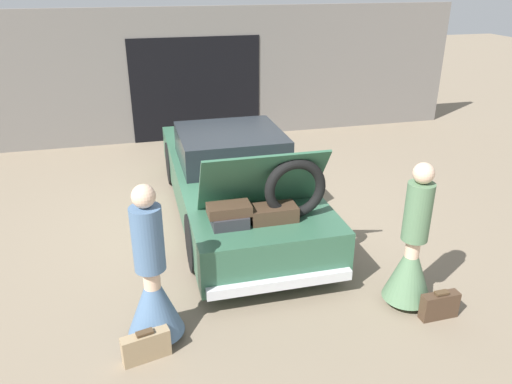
% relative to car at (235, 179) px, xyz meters
% --- Properties ---
extents(ground_plane, '(40.00, 40.00, 0.00)m').
position_rel_car_xyz_m(ground_plane, '(-0.00, 0.01, -0.57)').
color(ground_plane, '#7F705B').
extents(garage_wall_back, '(12.00, 0.14, 2.80)m').
position_rel_car_xyz_m(garage_wall_back, '(-0.00, 4.00, 0.82)').
color(garage_wall_back, slate).
rests_on(garage_wall_back, ground_plane).
extents(car, '(1.80, 4.84, 1.60)m').
position_rel_car_xyz_m(car, '(0.00, 0.00, 0.00)').
color(car, '#336047').
rests_on(car, ground_plane).
extents(person_left, '(0.57, 0.57, 1.71)m').
position_rel_car_xyz_m(person_left, '(-1.39, -2.62, 0.04)').
color(person_left, beige).
rests_on(person_left, ground_plane).
extents(person_right, '(0.54, 0.54, 1.69)m').
position_rel_car_xyz_m(person_right, '(1.39, -2.73, 0.04)').
color(person_right, beige).
rests_on(person_right, ground_plane).
extents(suitcase_beside_left_person, '(0.48, 0.22, 0.33)m').
position_rel_car_xyz_m(suitcase_beside_left_person, '(-1.51, -2.92, -0.42)').
color(suitcase_beside_left_person, '#9E8460').
rests_on(suitcase_beside_left_person, ground_plane).
extents(suitcase_beside_right_person, '(0.42, 0.14, 0.33)m').
position_rel_car_xyz_m(suitcase_beside_right_person, '(1.60, -3.05, -0.42)').
color(suitcase_beside_right_person, '#473323').
rests_on(suitcase_beside_right_person, ground_plane).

